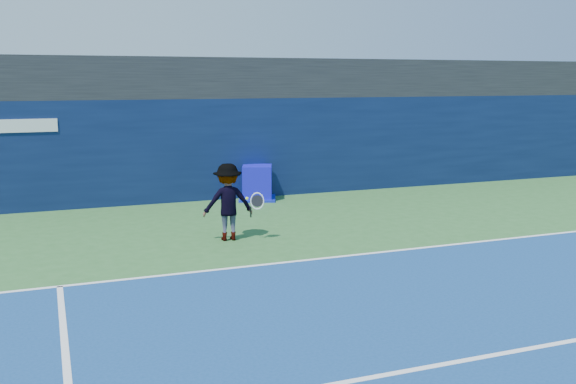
% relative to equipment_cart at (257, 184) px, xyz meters
% --- Properties ---
extents(ground, '(80.00, 80.00, 0.00)m').
position_rel_equipment_cart_xyz_m(ground, '(-0.78, -9.63, -0.47)').
color(ground, '#2F642D').
rests_on(ground, ground).
extents(baseline, '(24.00, 0.10, 0.01)m').
position_rel_equipment_cart_xyz_m(baseline, '(-0.78, -6.63, -0.46)').
color(baseline, white).
rests_on(baseline, ground).
extents(service_line, '(24.00, 0.10, 0.01)m').
position_rel_equipment_cart_xyz_m(service_line, '(-0.78, -11.63, -0.46)').
color(service_line, white).
rests_on(service_line, ground).
extents(stadium_band, '(36.00, 3.00, 1.20)m').
position_rel_equipment_cart_xyz_m(stadium_band, '(-0.78, 1.87, 3.13)').
color(stadium_band, black).
rests_on(stadium_band, back_wall_assembly).
extents(back_wall_assembly, '(36.00, 1.03, 3.00)m').
position_rel_equipment_cart_xyz_m(back_wall_assembly, '(-0.78, 0.87, 1.03)').
color(back_wall_assembly, '#0A183C').
rests_on(back_wall_assembly, ground).
extents(equipment_cart, '(1.37, 1.37, 1.03)m').
position_rel_equipment_cart_xyz_m(equipment_cart, '(0.00, 0.00, 0.00)').
color(equipment_cart, '#110DBE').
rests_on(equipment_cart, ground).
extents(tennis_player, '(1.34, 0.77, 1.73)m').
position_rel_equipment_cart_xyz_m(tennis_player, '(-2.13, -4.44, 0.39)').
color(tennis_player, silver).
rests_on(tennis_player, ground).
extents(tennis_ball, '(0.07, 0.07, 0.07)m').
position_rel_equipment_cart_xyz_m(tennis_ball, '(-1.80, -4.82, 0.52)').
color(tennis_ball, '#D2E819').
rests_on(tennis_ball, ground).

